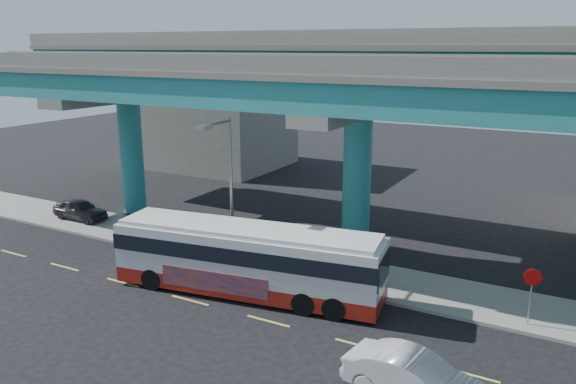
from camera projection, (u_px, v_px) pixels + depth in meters
The scene contains 10 objects.
ground at pixel (272, 318), 23.11m from camera, with size 120.00×120.00×0.00m, color black.
sidewalk at pixel (328, 271), 27.76m from camera, with size 70.00×4.00×0.15m, color gray.
lane_markings at pixel (268, 321), 22.85m from camera, with size 58.00×0.12×0.01m.
viaduct at pixel (361, 81), 28.52m from camera, with size 52.00×12.40×11.70m.
building_concrete at pixel (215, 117), 51.62m from camera, with size 12.00×10.00×9.00m, color gray.
transit_bus at pixel (248, 257), 25.02m from camera, with size 12.52×4.43×3.15m.
sedan at pixel (415, 378), 17.63m from camera, with size 4.74×2.20×1.50m, color silver.
parked_car at pixel (80, 209), 35.62m from camera, with size 3.79×1.54×1.29m, color #2C2B30.
street_lamp at pixel (224, 172), 26.91m from camera, with size 0.50×2.44×7.44m.
stop_sign at pixel (532, 285), 21.86m from camera, with size 0.70×0.18×2.38m.
Camera 1 is at (10.67, -18.14, 10.90)m, focal length 35.00 mm.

